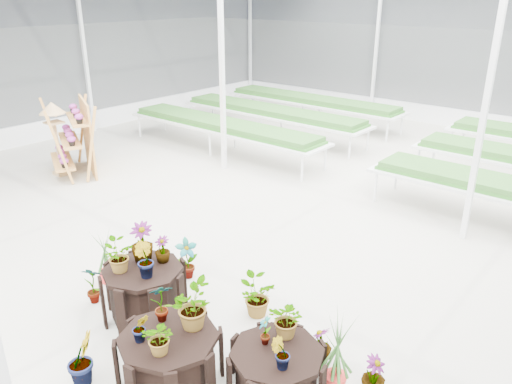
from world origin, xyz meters
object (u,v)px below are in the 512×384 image
Objects in this scene: plinth_mid at (170,358)px; shelf_rack at (72,138)px; bird_table at (57,139)px; plinth_tall at (145,293)px; plinth_low at (277,369)px.

plinth_mid is 0.66× the size of shelf_rack.
plinth_mid is 7.99m from bird_table.
plinth_tall is 6.59m from shelf_rack.
plinth_mid is at bearing -145.01° from plinth_low.
plinth_tall is at bearing 153.43° from plinth_mid.
shelf_rack is at bearing 156.05° from plinth_mid.
bird_table is (-8.41, 2.22, 0.65)m from plinth_low.
plinth_tall is 0.62× the size of bird_table.
plinth_mid is 1.07× the size of plinth_low.
plinth_tall is 2.21m from plinth_low.
plinth_mid reaches higher than plinth_low.
plinth_low is 8.63m from shelf_rack.
plinth_mid is at bearing 1.05° from shelf_rack.
plinth_mid is 7.93m from shelf_rack.
shelf_rack is at bearing 70.08° from bird_table.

